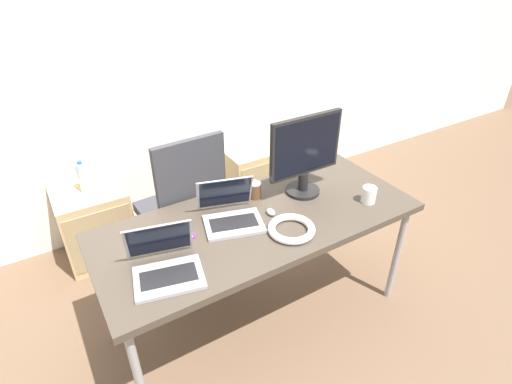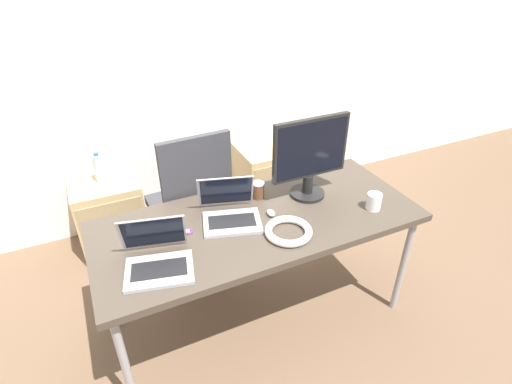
{
  "view_description": "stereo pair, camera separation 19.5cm",
  "coord_description": "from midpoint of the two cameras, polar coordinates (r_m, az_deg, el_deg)",
  "views": [
    {
      "loc": [
        -0.93,
        -1.5,
        2.03
      ],
      "look_at": [
        0.0,
        0.04,
        0.91
      ],
      "focal_mm": 28.0,
      "sensor_mm": 36.0,
      "label": 1
    },
    {
      "loc": [
        -0.76,
        -1.59,
        2.03
      ],
      "look_at": [
        0.0,
        0.04,
        0.91
      ],
      "focal_mm": 28.0,
      "sensor_mm": 36.0,
      "label": 2
    }
  ],
  "objects": [
    {
      "name": "cabinet_right",
      "position": [
        3.52,
        3.08,
        2.15
      ],
      "size": [
        0.48,
        0.45,
        0.57
      ],
      "color": "tan",
      "rests_on": "ground_plane"
    },
    {
      "name": "office_chair",
      "position": [
        2.77,
        -7.16,
        -3.77
      ],
      "size": [
        0.56,
        0.57,
        1.11
      ],
      "color": "#232326",
      "rests_on": "ground_plane"
    },
    {
      "name": "cable_coil",
      "position": [
        2.07,
        7.36,
        -5.63
      ],
      "size": [
        0.25,
        0.25,
        0.04
      ],
      "color": "white",
      "rests_on": "desk"
    },
    {
      "name": "coffee_cup_white",
      "position": [
        2.35,
        18.8,
        -1.36
      ],
      "size": [
        0.08,
        0.08,
        0.1
      ],
      "color": "white",
      "rests_on": "desk"
    },
    {
      "name": "laptop_right",
      "position": [
        2.14,
        -1.16,
        -2.89
      ],
      "size": [
        0.36,
        0.37,
        0.23
      ],
      "color": "#ADADB2",
      "rests_on": "desk"
    },
    {
      "name": "laptop_left",
      "position": [
        1.89,
        -11.05,
        -9.27
      ],
      "size": [
        0.35,
        0.36,
        0.23
      ],
      "color": "#ADADB2",
      "rests_on": "desk"
    },
    {
      "name": "scissors",
      "position": [
        2.08,
        -8.16,
        -5.97
      ],
      "size": [
        0.17,
        0.05,
        0.01
      ],
      "color": "#B2B2B7",
      "rests_on": "desk"
    },
    {
      "name": "wall_back",
      "position": [
        3.15,
        -9.18,
        18.17
      ],
      "size": [
        10.0,
        0.05,
        2.6
      ],
      "color": "white",
      "rests_on": "ground_plane"
    },
    {
      "name": "desk",
      "position": [
        2.21,
        2.96,
        -4.96
      ],
      "size": [
        1.78,
        0.75,
        0.76
      ],
      "color": "#473D33",
      "rests_on": "ground_plane"
    },
    {
      "name": "coffee_cup_brown",
      "position": [
        2.32,
        2.71,
        0.22
      ],
      "size": [
        0.08,
        0.08,
        0.1
      ],
      "color": "brown",
      "rests_on": "desk"
    },
    {
      "name": "water_bottle",
      "position": [
        3.01,
        -19.78,
        3.14
      ],
      "size": [
        0.07,
        0.07,
        0.23
      ],
      "color": "silver",
      "rests_on": "cabinet_left"
    },
    {
      "name": "ground_plane",
      "position": [
        2.69,
        2.53,
        -17.09
      ],
      "size": [
        14.0,
        14.0,
        0.0
      ],
      "primitive_type": "plane",
      "color": "brown"
    },
    {
      "name": "cabinet_left",
      "position": [
        3.2,
        -18.52,
        -2.98
      ],
      "size": [
        0.48,
        0.45,
        0.57
      ],
      "color": "tan",
      "rests_on": "ground_plane"
    },
    {
      "name": "monitor",
      "position": [
        2.28,
        10.18,
        4.94
      ],
      "size": [
        0.46,
        0.2,
        0.48
      ],
      "color": "black",
      "rests_on": "desk"
    },
    {
      "name": "mouse",
      "position": [
        2.2,
        4.7,
        -3.09
      ],
      "size": [
        0.04,
        0.06,
        0.03
      ],
      "color": "silver",
      "rests_on": "desk"
    }
  ]
}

